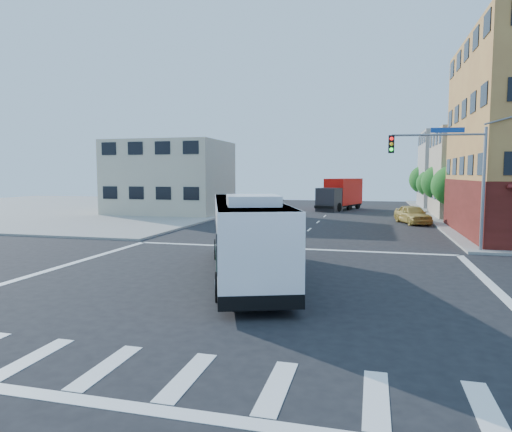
# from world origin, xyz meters

# --- Properties ---
(ground) EXTENTS (120.00, 120.00, 0.00)m
(ground) POSITION_xyz_m (0.00, 0.00, 0.00)
(ground) COLOR black
(ground) RESTS_ON ground
(sidewalk_nw) EXTENTS (50.00, 50.00, 0.15)m
(sidewalk_nw) POSITION_xyz_m (-35.00, 35.00, 0.07)
(sidewalk_nw) COLOR gray
(sidewalk_nw) RESTS_ON ground
(building_east_near) EXTENTS (12.06, 10.06, 9.00)m
(building_east_near) POSITION_xyz_m (16.98, 33.98, 4.51)
(building_east_near) COLOR tan
(building_east_near) RESTS_ON ground
(building_east_far) EXTENTS (12.06, 10.06, 10.00)m
(building_east_far) POSITION_xyz_m (16.98, 47.98, 5.01)
(building_east_far) COLOR gray
(building_east_far) RESTS_ON ground
(building_west) EXTENTS (12.06, 10.06, 8.00)m
(building_west) POSITION_xyz_m (-17.02, 29.98, 4.01)
(building_west) COLOR #BDB79C
(building_west) RESTS_ON ground
(signal_mast_ne) EXTENTS (7.91, 1.13, 8.07)m
(signal_mast_ne) POSITION_xyz_m (9.08, 10.62, 4.98)
(signal_mast_ne) COLOR gray
(signal_mast_ne) RESTS_ON ground
(street_tree_a) EXTENTS (3.60, 3.60, 5.53)m
(street_tree_a) POSITION_xyz_m (11.90, 27.92, 3.59)
(street_tree_a) COLOR #361F13
(street_tree_a) RESTS_ON ground
(street_tree_b) EXTENTS (3.80, 3.80, 5.79)m
(street_tree_b) POSITION_xyz_m (11.90, 35.92, 3.75)
(street_tree_b) COLOR #361F13
(street_tree_b) RESTS_ON ground
(street_tree_c) EXTENTS (3.40, 3.40, 5.29)m
(street_tree_c) POSITION_xyz_m (11.90, 43.92, 3.46)
(street_tree_c) COLOR #361F13
(street_tree_c) RESTS_ON ground
(street_tree_d) EXTENTS (4.00, 4.00, 6.03)m
(street_tree_d) POSITION_xyz_m (11.90, 51.92, 3.88)
(street_tree_d) COLOR #361F13
(street_tree_d) RESTS_ON ground
(transit_bus) EXTENTS (6.66, 12.51, 3.66)m
(transit_bus) POSITION_xyz_m (-0.38, 1.80, 1.79)
(transit_bus) COLOR black
(transit_bus) RESTS_ON ground
(box_truck) EXTENTS (5.31, 8.87, 3.85)m
(box_truck) POSITION_xyz_m (0.92, 40.05, 1.87)
(box_truck) COLOR #242328
(box_truck) RESTS_ON ground
(parked_car) EXTENTS (3.37, 5.27, 1.67)m
(parked_car) POSITION_xyz_m (8.33, 25.67, 0.83)
(parked_car) COLOR gold
(parked_car) RESTS_ON ground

